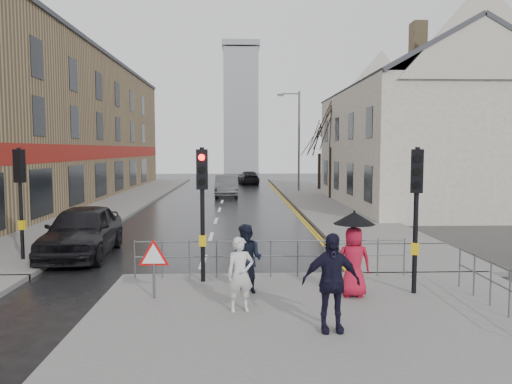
{
  "coord_description": "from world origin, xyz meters",
  "views": [
    {
      "loc": [
        1.11,
        -12.27,
        3.48
      ],
      "look_at": [
        1.68,
        4.01,
        2.09
      ],
      "focal_mm": 35.0,
      "sensor_mm": 36.0,
      "label": 1
    }
  ],
  "objects": [
    {
      "name": "right_pavement",
      "position": [
        6.5,
        25.0,
        0.07
      ],
      "size": [
        4.0,
        40.0,
        0.14
      ],
      "primitive_type": "cube",
      "color": "#605E5B",
      "rests_on": "ground"
    },
    {
      "name": "building_left_terrace",
      "position": [
        -12.0,
        22.0,
        5.0
      ],
      "size": [
        8.0,
        42.0,
        10.0
      ],
      "primitive_type": "cube",
      "color": "#8D7751",
      "rests_on": "ground"
    },
    {
      "name": "street_lamp",
      "position": [
        5.82,
        28.0,
        4.71
      ],
      "size": [
        1.83,
        0.25,
        8.0
      ],
      "color": "#595B5E",
      "rests_on": "right_pavement"
    },
    {
      "name": "pavement_bridge_right",
      "position": [
        6.5,
        3.0,
        0.07
      ],
      "size": [
        4.0,
        4.2,
        0.14
      ],
      "primitive_type": "cube",
      "color": "#605E5B",
      "rests_on": "ground"
    },
    {
      "name": "guard_railing_front",
      "position": [
        1.95,
        0.6,
        0.86
      ],
      "size": [
        7.14,
        0.04,
        1.0
      ],
      "color": "#595B5E",
      "rests_on": "near_pavement"
    },
    {
      "name": "traffic_signal_far_left",
      "position": [
        -5.5,
        3.0,
        2.46
      ],
      "size": [
        0.34,
        0.33,
        3.4
      ],
      "color": "black",
      "rests_on": "left_pavement"
    },
    {
      "name": "pedestrian_a",
      "position": [
        1.14,
        -2.16,
        0.91
      ],
      "size": [
        0.63,
        0.48,
        1.55
      ],
      "primitive_type": "imported",
      "rotation": [
        0.0,
        0.0,
        0.22
      ],
      "color": "silver",
      "rests_on": "near_pavement"
    },
    {
      "name": "guard_railing_side",
      "position": [
        6.5,
        -2.75,
        0.84
      ],
      "size": [
        0.04,
        4.54,
        1.0
      ],
      "color": "#595B5E",
      "rests_on": "near_pavement"
    },
    {
      "name": "pedestrian_d",
      "position": [
        2.8,
        -3.36,
        1.06
      ],
      "size": [
        1.08,
        0.47,
        1.83
      ],
      "primitive_type": "imported",
      "rotation": [
        0.0,
        0.0,
        0.02
      ],
      "color": "black",
      "rests_on": "near_pavement"
    },
    {
      "name": "pedestrian_b",
      "position": [
        1.3,
        -0.81,
        0.94
      ],
      "size": [
        0.97,
        0.91,
        1.6
      ],
      "primitive_type": "imported",
      "rotation": [
        0.0,
        0.0,
        -0.5
      ],
      "color": "black",
      "rests_on": "near_pavement"
    },
    {
      "name": "traffic_signal_near_left",
      "position": [
        0.2,
        0.2,
        2.46
      ],
      "size": [
        0.28,
        0.27,
        3.4
      ],
      "color": "black",
      "rests_on": "near_pavement"
    },
    {
      "name": "building_right_cream",
      "position": [
        12.0,
        18.0,
        4.78
      ],
      "size": [
        9.0,
        16.4,
        10.1
      ],
      "color": "beige",
      "rests_on": "ground"
    },
    {
      "name": "tree_near",
      "position": [
        7.5,
        22.0,
        5.14
      ],
      "size": [
        2.4,
        2.4,
        6.58
      ],
      "color": "black",
      "rests_on": "right_pavement"
    },
    {
      "name": "warning_sign",
      "position": [
        -0.8,
        -1.21,
        1.04
      ],
      "size": [
        0.8,
        0.07,
        1.35
      ],
      "color": "#595B5E",
      "rests_on": "near_pavement"
    },
    {
      "name": "pedestrian_with_umbrella",
      "position": [
        3.71,
        -1.22,
        1.23
      ],
      "size": [
        0.96,
        0.96,
        1.95
      ],
      "color": "#AF142E",
      "rests_on": "near_pavement"
    },
    {
      "name": "left_pavement",
      "position": [
        -6.5,
        23.0,
        0.07
      ],
      "size": [
        4.0,
        44.0,
        0.14
      ],
      "primitive_type": "cube",
      "color": "#605E5B",
      "rests_on": "ground"
    },
    {
      "name": "car_mid",
      "position": [
        0.22,
        24.8,
        0.79
      ],
      "size": [
        1.73,
        4.81,
        1.58
      ],
      "primitive_type": "imported",
      "rotation": [
        0.0,
        0.0,
        0.01
      ],
      "color": "#484B4D",
      "rests_on": "ground"
    },
    {
      "name": "car_far",
      "position": [
        2.12,
        37.83,
        0.65
      ],
      "size": [
        2.27,
        4.66,
        1.31
      ],
      "primitive_type": "imported",
      "rotation": [
        0.0,
        0.0,
        3.24
      ],
      "color": "black",
      "rests_on": "ground"
    },
    {
      "name": "church_tower",
      "position": [
        1.5,
        62.0,
        9.0
      ],
      "size": [
        5.0,
        5.0,
        18.0
      ],
      "primitive_type": "cube",
      "color": "#92959A",
      "rests_on": "ground"
    },
    {
      "name": "ground",
      "position": [
        0.0,
        0.0,
        0.0
      ],
      "size": [
        120.0,
        120.0,
        0.0
      ],
      "primitive_type": "plane",
      "color": "black",
      "rests_on": "ground"
    },
    {
      "name": "near_pavement",
      "position": [
        3.0,
        -3.5,
        0.07
      ],
      "size": [
        10.0,
        9.0,
        0.14
      ],
      "primitive_type": "cube",
      "color": "#605E5B",
      "rests_on": "ground"
    },
    {
      "name": "traffic_signal_near_right",
      "position": [
        5.2,
        -1.0,
        2.46
      ],
      "size": [
        0.34,
        0.33,
        3.4
      ],
      "color": "black",
      "rests_on": "near_pavement"
    },
    {
      "name": "car_parked",
      "position": [
        -4.0,
        4.0,
        0.84
      ],
      "size": [
        2.17,
        4.98,
        1.67
      ],
      "primitive_type": "imported",
      "rotation": [
        0.0,
        0.0,
        0.04
      ],
      "color": "black",
      "rests_on": "ground"
    },
    {
      "name": "tree_far",
      "position": [
        8.0,
        30.0,
        4.42
      ],
      "size": [
        2.4,
        2.4,
        5.64
      ],
      "color": "black",
      "rests_on": "right_pavement"
    }
  ]
}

